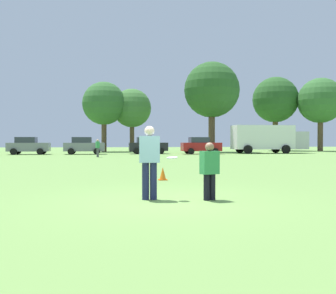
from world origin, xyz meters
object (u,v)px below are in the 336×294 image
(traffic_cone, at_px, (163,174))
(parked_car_center, at_px, (84,146))
(box_truck, at_px, (268,138))
(player_thrower, at_px, (149,158))
(player_defender, at_px, (210,168))
(parked_car_near_right, at_px, (201,145))
(frisbee, at_px, (172,158))
(parked_car_mid_right, at_px, (148,145))
(bystander_field_marshal, at_px, (98,147))
(parked_car_mid_left, at_px, (28,146))

(traffic_cone, xyz_separation_m, parked_car_center, (-4.89, 27.87, 0.69))
(parked_car_center, bearing_deg, box_truck, 1.02)
(player_thrower, height_order, player_defender, player_thrower)
(player_thrower, relative_size, parked_car_near_right, 0.43)
(frisbee, distance_m, parked_car_near_right, 32.60)
(player_defender, relative_size, parked_car_mid_right, 0.33)
(parked_car_mid_right, relative_size, bystander_field_marshal, 2.65)
(parked_car_near_right, bearing_deg, box_truck, 9.57)
(player_defender, bearing_deg, traffic_cone, 96.03)
(player_thrower, distance_m, frisbee, 0.56)
(player_defender, height_order, traffic_cone, player_defender)
(frisbee, distance_m, bystander_field_marshal, 25.24)
(player_thrower, height_order, traffic_cone, player_thrower)
(traffic_cone, bearing_deg, bystander_field_marshal, 98.84)
(player_defender, bearing_deg, parked_car_mid_left, 108.63)
(frisbee, distance_m, traffic_cone, 4.85)
(player_thrower, distance_m, bystander_field_marshal, 25.08)
(parked_car_center, bearing_deg, player_thrower, -83.04)
(frisbee, xyz_separation_m, box_truck, (16.05, 33.00, 0.72))
(player_thrower, xyz_separation_m, player_defender, (1.44, -0.28, -0.24))
(player_defender, xyz_separation_m, traffic_cone, (-0.52, 4.95, -0.56))
(parked_car_mid_left, bearing_deg, traffic_cone, -69.29)
(frisbee, bearing_deg, parked_car_near_right, 75.98)
(parked_car_mid_left, bearing_deg, frisbee, -72.68)
(player_thrower, height_order, parked_car_mid_left, parked_car_mid_left)
(traffic_cone, relative_size, parked_car_center, 0.11)
(traffic_cone, height_order, parked_car_near_right, parked_car_near_right)
(player_defender, distance_m, box_truck, 36.49)
(parked_car_mid_left, xyz_separation_m, parked_car_near_right, (18.14, -1.21, 0.00))
(player_thrower, xyz_separation_m, parked_car_mid_left, (-9.69, 32.74, -0.10))
(parked_car_near_right, relative_size, bystander_field_marshal, 2.65)
(player_defender, bearing_deg, frisbee, 168.73)
(player_thrower, height_order, box_truck, box_truck)
(parked_car_mid_right, bearing_deg, player_defender, -92.41)
(frisbee, xyz_separation_m, parked_car_mid_right, (2.30, 33.14, -0.11))
(player_thrower, relative_size, parked_car_center, 0.43)
(traffic_cone, bearing_deg, parked_car_center, 99.96)
(parked_car_mid_left, distance_m, parked_car_center, 5.72)
(parked_car_center, bearing_deg, parked_car_mid_left, 177.97)
(box_truck, distance_m, bystander_field_marshal, 20.45)
(traffic_cone, xyz_separation_m, box_truck, (15.67, 28.24, 1.52))
(player_thrower, relative_size, bystander_field_marshal, 1.14)
(frisbee, relative_size, bystander_field_marshal, 0.17)
(parked_car_near_right, bearing_deg, frisbee, -104.02)
(box_truck, relative_size, bystander_field_marshal, 5.37)
(box_truck, bearing_deg, parked_car_near_right, -170.43)
(traffic_cone, bearing_deg, parked_car_mid_right, 86.11)
(frisbee, bearing_deg, parked_car_mid_right, 86.03)
(box_truck, bearing_deg, player_thrower, -116.76)
(player_thrower, xyz_separation_m, traffic_cone, (0.92, 4.67, -0.79))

